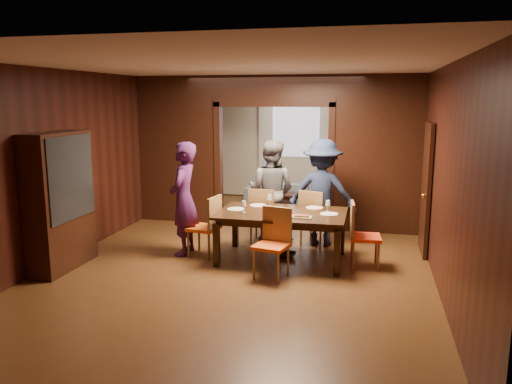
% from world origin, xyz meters
% --- Properties ---
extents(floor, '(9.00, 9.00, 0.00)m').
position_xyz_m(floor, '(0.00, 0.00, 0.00)').
color(floor, '#573318').
rests_on(floor, ground).
extents(ceiling, '(5.50, 9.00, 0.02)m').
position_xyz_m(ceiling, '(0.00, 0.00, 2.90)').
color(ceiling, silver).
rests_on(ceiling, room_walls).
extents(room_walls, '(5.52, 9.01, 2.90)m').
position_xyz_m(room_walls, '(0.00, 1.89, 1.51)').
color(room_walls, black).
rests_on(room_walls, floor).
extents(person_purple, '(0.47, 0.68, 1.80)m').
position_xyz_m(person_purple, '(-1.03, -0.47, 0.90)').
color(person_purple, '#441A4D').
rests_on(person_purple, floor).
extents(person_grey, '(0.98, 0.83, 1.77)m').
position_xyz_m(person_grey, '(0.16, 0.61, 0.88)').
color(person_grey, slate).
rests_on(person_grey, floor).
extents(person_navy, '(1.20, 0.73, 1.80)m').
position_xyz_m(person_navy, '(1.05, 0.55, 0.90)').
color(person_navy, '#1C2747').
rests_on(person_navy, floor).
extents(sofa, '(1.83, 0.83, 0.52)m').
position_xyz_m(sofa, '(-0.21, 3.85, 0.26)').
color(sofa, '#829CAA').
rests_on(sofa, floor).
extents(serving_bowl, '(0.31, 0.31, 0.08)m').
position_xyz_m(serving_bowl, '(0.59, -0.29, 0.80)').
color(serving_bowl, black).
rests_on(serving_bowl, dining_table).
extents(dining_table, '(1.93, 1.20, 0.76)m').
position_xyz_m(dining_table, '(0.54, -0.43, 0.38)').
color(dining_table, black).
rests_on(dining_table, floor).
extents(coffee_table, '(0.80, 0.50, 0.40)m').
position_xyz_m(coffee_table, '(-0.20, 2.96, 0.20)').
color(coffee_table, black).
rests_on(coffee_table, floor).
extents(chair_left, '(0.50, 0.50, 0.97)m').
position_xyz_m(chair_left, '(-0.70, -0.49, 0.48)').
color(chair_left, orange).
rests_on(chair_left, floor).
extents(chair_right, '(0.48, 0.48, 0.97)m').
position_xyz_m(chair_right, '(1.80, -0.45, 0.48)').
color(chair_right, '#F03816').
rests_on(chair_right, floor).
extents(chair_far_l, '(0.45, 0.45, 0.97)m').
position_xyz_m(chair_far_l, '(0.06, 0.47, 0.48)').
color(chair_far_l, '#C55112').
rests_on(chair_far_l, floor).
extents(chair_far_r, '(0.56, 0.56, 0.97)m').
position_xyz_m(chair_far_r, '(0.96, 0.47, 0.48)').
color(chair_far_r, orange).
rests_on(chair_far_r, floor).
extents(chair_near, '(0.52, 0.52, 0.97)m').
position_xyz_m(chair_near, '(0.53, -1.21, 0.48)').
color(chair_near, '#DA5114').
rests_on(chair_near, floor).
extents(hutch, '(0.40, 1.20, 2.00)m').
position_xyz_m(hutch, '(-2.53, -1.50, 1.00)').
color(hutch, black).
rests_on(hutch, floor).
extents(door_right, '(0.06, 0.90, 2.10)m').
position_xyz_m(door_right, '(2.70, 0.50, 1.05)').
color(door_right, black).
rests_on(door_right, floor).
extents(window_far, '(1.20, 0.03, 1.30)m').
position_xyz_m(window_far, '(0.00, 4.44, 1.70)').
color(window_far, silver).
rests_on(window_far, back_wall).
extents(curtain_left, '(0.35, 0.06, 2.40)m').
position_xyz_m(curtain_left, '(-0.75, 4.40, 1.25)').
color(curtain_left, white).
rests_on(curtain_left, back_wall).
extents(curtain_right, '(0.35, 0.06, 2.40)m').
position_xyz_m(curtain_right, '(0.75, 4.40, 1.25)').
color(curtain_right, white).
rests_on(curtain_right, back_wall).
extents(plate_left, '(0.27, 0.27, 0.01)m').
position_xyz_m(plate_left, '(-0.20, -0.41, 0.77)').
color(plate_left, white).
rests_on(plate_left, dining_table).
extents(plate_far_l, '(0.27, 0.27, 0.01)m').
position_xyz_m(plate_far_l, '(0.08, -0.05, 0.77)').
color(plate_far_l, white).
rests_on(plate_far_l, dining_table).
extents(plate_far_r, '(0.27, 0.27, 0.01)m').
position_xyz_m(plate_far_r, '(0.99, -0.03, 0.77)').
color(plate_far_r, white).
rests_on(plate_far_r, dining_table).
extents(plate_right, '(0.27, 0.27, 0.01)m').
position_xyz_m(plate_right, '(1.25, -0.41, 0.77)').
color(plate_right, white).
rests_on(plate_right, dining_table).
extents(plate_near, '(0.27, 0.27, 0.01)m').
position_xyz_m(plate_near, '(0.50, -0.83, 0.77)').
color(plate_near, white).
rests_on(plate_near, dining_table).
extents(platter_a, '(0.30, 0.20, 0.04)m').
position_xyz_m(platter_a, '(0.47, -0.52, 0.78)').
color(platter_a, gray).
rests_on(platter_a, dining_table).
extents(platter_b, '(0.30, 0.20, 0.04)m').
position_xyz_m(platter_b, '(0.88, -0.70, 0.78)').
color(platter_b, gray).
rests_on(platter_b, dining_table).
extents(wineglass_left, '(0.08, 0.08, 0.18)m').
position_xyz_m(wineglass_left, '(-0.02, -0.58, 0.85)').
color(wineglass_left, white).
rests_on(wineglass_left, dining_table).
extents(wineglass_far, '(0.08, 0.08, 0.18)m').
position_xyz_m(wineglass_far, '(0.26, -0.01, 0.85)').
color(wineglass_far, white).
rests_on(wineglass_far, dining_table).
extents(wineglass_right, '(0.08, 0.08, 0.18)m').
position_xyz_m(wineglass_right, '(1.22, -0.25, 0.85)').
color(wineglass_right, silver).
rests_on(wineglass_right, dining_table).
extents(tumbler, '(0.07, 0.07, 0.14)m').
position_xyz_m(tumbler, '(0.57, -0.71, 0.83)').
color(tumbler, silver).
rests_on(tumbler, dining_table).
extents(condiment_jar, '(0.08, 0.08, 0.11)m').
position_xyz_m(condiment_jar, '(0.37, -0.48, 0.82)').
color(condiment_jar, '#522513').
rests_on(condiment_jar, dining_table).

